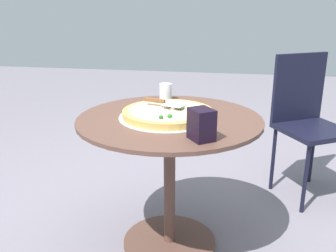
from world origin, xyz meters
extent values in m
plane|color=slate|center=(0.00, 0.00, 0.00)|extent=(10.00, 10.00, 0.00)
cylinder|color=brown|center=(0.00, 0.00, 0.68)|extent=(0.87, 0.87, 0.02)
cylinder|color=brown|center=(0.00, 0.00, 0.34)|extent=(0.06, 0.06, 0.65)
cylinder|color=brown|center=(0.00, 0.00, 0.01)|extent=(0.48, 0.48, 0.02)
cylinder|color=silver|center=(-0.01, 0.00, 0.69)|extent=(0.46, 0.46, 0.00)
cylinder|color=tan|center=(-0.01, 0.00, 0.71)|extent=(0.43, 0.43, 0.03)
cylinder|color=beige|center=(-0.01, 0.00, 0.72)|extent=(0.36, 0.36, 0.00)
sphere|color=silver|center=(0.02, 0.00, 0.73)|extent=(0.02, 0.02, 0.02)
sphere|color=silver|center=(-0.08, -0.12, 0.73)|extent=(0.02, 0.02, 0.02)
sphere|color=#E6F0C4|center=(0.07, 0.03, 0.73)|extent=(0.02, 0.02, 0.02)
sphere|color=#21721E|center=(0.02, -0.12, 0.73)|extent=(0.02, 0.02, 0.02)
sphere|color=#296B31|center=(0.05, 0.01, 0.73)|extent=(0.02, 0.02, 0.02)
sphere|color=silver|center=(-0.03, 0.02, 0.73)|extent=(0.01, 0.01, 0.01)
sphere|color=#215E1F|center=(-0.01, -0.14, 0.73)|extent=(0.02, 0.02, 0.02)
cube|color=silver|center=(0.02, 0.02, 0.74)|extent=(0.12, 0.11, 0.00)
cube|color=brown|center=(-0.08, 0.06, 0.75)|extent=(0.11, 0.05, 0.02)
cylinder|color=white|center=(-0.08, 0.32, 0.73)|extent=(0.07, 0.07, 0.09)
cube|color=black|center=(0.17, -0.27, 0.75)|extent=(0.12, 0.13, 0.13)
cube|color=black|center=(0.79, 0.66, 0.45)|extent=(0.52, 0.52, 0.03)
cube|color=black|center=(0.70, 0.81, 0.68)|extent=(0.34, 0.21, 0.43)
cylinder|color=black|center=(0.73, 0.44, 0.22)|extent=(0.02, 0.02, 0.43)
cylinder|color=black|center=(0.84, 0.87, 0.22)|extent=(0.02, 0.02, 0.43)
cylinder|color=black|center=(0.57, 0.71, 0.22)|extent=(0.02, 0.02, 0.43)
camera|label=1|loc=(0.29, -1.68, 1.21)|focal=40.65mm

